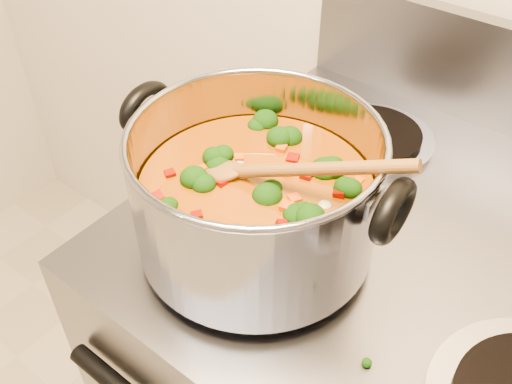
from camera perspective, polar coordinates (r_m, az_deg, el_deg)
stockpot at (r=0.64m, az=0.00°, el=-0.27°), size 0.33×0.28×0.17m
wooden_spoon at (r=0.61m, az=0.79°, el=2.14°), size 0.24×0.08×0.11m
cooktop_crumbs at (r=0.65m, az=-11.53°, el=-10.49°), size 0.18×0.05×0.01m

